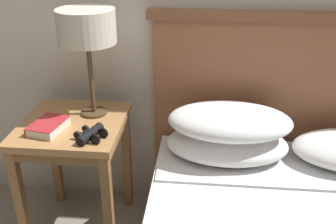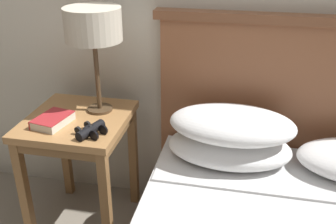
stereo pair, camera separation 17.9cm
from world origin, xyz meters
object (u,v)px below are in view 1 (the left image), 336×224
nightstand (74,139)px  table_lamp (87,29)px  binoculars_pair (91,134)px  book_on_nightstand (48,126)px

nightstand → table_lamp: 0.55m
table_lamp → binoculars_pair: table_lamp is taller
table_lamp → binoculars_pair: 0.49m
nightstand → binoculars_pair: (0.14, -0.15, 0.12)m
nightstand → book_on_nightstand: bearing=-131.0°
table_lamp → binoculars_pair: bearing=-78.0°
table_lamp → book_on_nightstand: (-0.17, -0.20, -0.42)m
nightstand → table_lamp: size_ratio=1.25×
nightstand → table_lamp: bearing=50.4°
book_on_nightstand → binoculars_pair: size_ratio=1.27×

